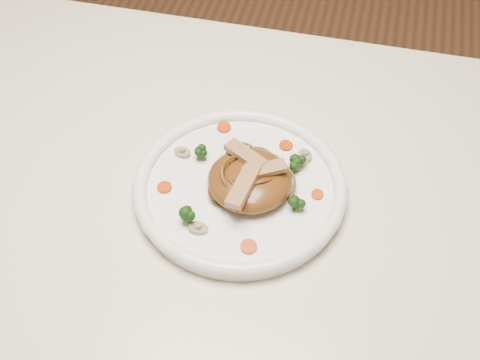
# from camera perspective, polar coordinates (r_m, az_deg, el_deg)

# --- Properties ---
(table) EXTENTS (1.20, 0.80, 0.75)m
(table) POSITION_cam_1_polar(r_m,az_deg,el_deg) (0.99, -3.77, -4.46)
(table) COLOR beige
(table) RESTS_ON ground
(plate) EXTENTS (0.39, 0.39, 0.02)m
(plate) POSITION_cam_1_polar(r_m,az_deg,el_deg) (0.90, 0.00, -0.91)
(plate) COLOR white
(plate) RESTS_ON table
(noodle_mound) EXTENTS (0.15, 0.15, 0.04)m
(noodle_mound) POSITION_cam_1_polar(r_m,az_deg,el_deg) (0.88, 0.90, 0.03)
(noodle_mound) COLOR #5B3811
(noodle_mound) RESTS_ON plate
(chicken_a) EXTENTS (0.06, 0.05, 0.01)m
(chicken_a) POSITION_cam_1_polar(r_m,az_deg,el_deg) (0.86, 2.21, 0.94)
(chicken_a) COLOR tan
(chicken_a) RESTS_ON noodle_mound
(chicken_b) EXTENTS (0.07, 0.05, 0.01)m
(chicken_b) POSITION_cam_1_polar(r_m,az_deg,el_deg) (0.88, 0.51, 2.25)
(chicken_b) COLOR tan
(chicken_b) RESTS_ON noodle_mound
(chicken_c) EXTENTS (0.04, 0.07, 0.01)m
(chicken_c) POSITION_cam_1_polar(r_m,az_deg,el_deg) (0.84, 0.31, -0.56)
(chicken_c) COLOR tan
(chicken_c) RESTS_ON noodle_mound
(broccoli_0) EXTENTS (0.02, 0.02, 0.03)m
(broccoli_0) POSITION_cam_1_polar(r_m,az_deg,el_deg) (0.91, 5.24, 1.51)
(broccoli_0) COLOR #14340A
(broccoli_0) RESTS_ON plate
(broccoli_1) EXTENTS (0.03, 0.03, 0.03)m
(broccoli_1) POSITION_cam_1_polar(r_m,az_deg,el_deg) (0.92, -3.54, 2.66)
(broccoli_1) COLOR #14340A
(broccoli_1) RESTS_ON plate
(broccoli_2) EXTENTS (0.03, 0.03, 0.03)m
(broccoli_2) POSITION_cam_1_polar(r_m,az_deg,el_deg) (0.85, -4.86, -3.18)
(broccoli_2) COLOR #14340A
(broccoli_2) RESTS_ON plate
(broccoli_3) EXTENTS (0.03, 0.03, 0.03)m
(broccoli_3) POSITION_cam_1_polar(r_m,az_deg,el_deg) (0.86, 5.30, -2.09)
(broccoli_3) COLOR #14340A
(broccoli_3) RESTS_ON plate
(carrot_0) EXTENTS (0.02, 0.02, 0.00)m
(carrot_0) POSITION_cam_1_polar(r_m,az_deg,el_deg) (0.95, 4.17, 3.12)
(carrot_0) COLOR #B93B06
(carrot_0) RESTS_ON plate
(carrot_1) EXTENTS (0.02, 0.02, 0.00)m
(carrot_1) POSITION_cam_1_polar(r_m,az_deg,el_deg) (0.90, -6.83, -0.66)
(carrot_1) COLOR #B93B06
(carrot_1) RESTS_ON plate
(carrot_2) EXTENTS (0.02, 0.02, 0.00)m
(carrot_2) POSITION_cam_1_polar(r_m,az_deg,el_deg) (0.89, 6.98, -1.31)
(carrot_2) COLOR #B93B06
(carrot_2) RESTS_ON plate
(carrot_3) EXTENTS (0.03, 0.03, 0.00)m
(carrot_3) POSITION_cam_1_polar(r_m,az_deg,el_deg) (0.97, -1.45, 4.75)
(carrot_3) COLOR #B93B06
(carrot_3) RESTS_ON plate
(carrot_4) EXTENTS (0.03, 0.03, 0.00)m
(carrot_4) POSITION_cam_1_polar(r_m,az_deg,el_deg) (0.83, 0.78, -6.02)
(carrot_4) COLOR #B93B06
(carrot_4) RESTS_ON plate
(mushroom_0) EXTENTS (0.03, 0.03, 0.01)m
(mushroom_0) POSITION_cam_1_polar(r_m,az_deg,el_deg) (0.85, -3.79, -4.37)
(mushroom_0) COLOR tan
(mushroom_0) RESTS_ON plate
(mushroom_1) EXTENTS (0.03, 0.03, 0.01)m
(mushroom_1) POSITION_cam_1_polar(r_m,az_deg,el_deg) (0.93, 5.64, 1.76)
(mushroom_1) COLOR tan
(mushroom_1) RESTS_ON plate
(mushroom_2) EXTENTS (0.03, 0.03, 0.01)m
(mushroom_2) POSITION_cam_1_polar(r_m,az_deg,el_deg) (0.94, -5.22, 2.48)
(mushroom_2) COLOR tan
(mushroom_2) RESTS_ON plate
(mushroom_3) EXTENTS (0.04, 0.04, 0.01)m
(mushroom_3) POSITION_cam_1_polar(r_m,az_deg,el_deg) (0.94, 5.90, 2.20)
(mushroom_3) COLOR tan
(mushroom_3) RESTS_ON plate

